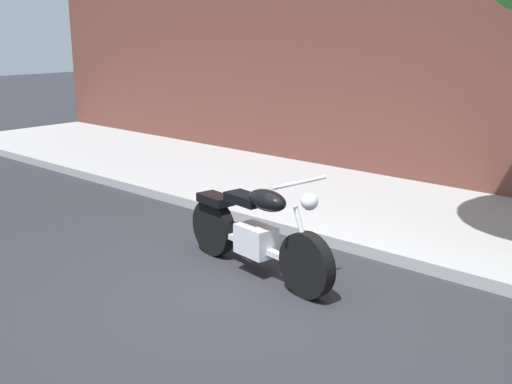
{
  "coord_description": "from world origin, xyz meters",
  "views": [
    {
      "loc": [
        3.85,
        -4.33,
        2.59
      ],
      "look_at": [
        -0.35,
        0.36,
        0.92
      ],
      "focal_mm": 43.51,
      "sensor_mm": 36.0,
      "label": 1
    }
  ],
  "objects": [
    {
      "name": "ground_plane",
      "position": [
        0.0,
        0.0,
        0.0
      ],
      "size": [
        60.0,
        60.0,
        0.0
      ],
      "primitive_type": "plane",
      "color": "#28282D"
    },
    {
      "name": "sidewalk",
      "position": [
        0.0,
        3.21,
        0.07
      ],
      "size": [
        21.66,
        3.28,
        0.14
      ],
      "primitive_type": "cube",
      "color": "#A1A1A1",
      "rests_on": "ground"
    },
    {
      "name": "motorcycle",
      "position": [
        -0.35,
        0.37,
        0.47
      ],
      "size": [
        2.22,
        0.74,
        1.16
      ],
      "color": "black",
      "rests_on": "ground"
    }
  ]
}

